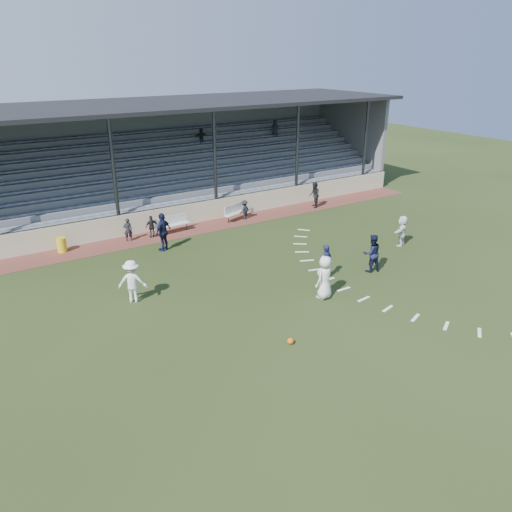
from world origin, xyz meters
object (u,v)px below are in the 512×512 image
Objects in this scene: bench_right at (237,210)px; player_white_lead at (325,277)px; trash_bin at (62,245)px; bench_left at (172,223)px; football at (290,341)px; player_navy_lead at (327,262)px; official at (314,195)px.

bench_right is 1.10× the size of player_white_lead.
player_white_lead is at bearing -120.76° from bench_right.
bench_right is at bearing -0.78° from trash_bin.
bench_left is 12.98m from football.
bench_left is 2.71× the size of trash_bin.
trash_bin is at bearing -71.24° from player_white_lead.
bench_right is 9.55m from player_navy_lead.
bench_left and bench_right have the same top height.
official is at bearing 35.37° from player_navy_lead.
player_white_lead is (3.25, 2.12, 0.80)m from football.
player_navy_lead is at bearing -6.09° from official.
bench_right is at bearing 67.02° from football.
football is at bearing -131.95° from bench_right.
player_navy_lead is (3.26, -9.38, 0.21)m from bench_left.
trash_bin reaches higher than football.
bench_left is at bearing -2.50° from trash_bin.
bench_left is 4.24m from bench_right.
football is (-1.28, -12.91, -0.47)m from bench_left.
bench_left is 1.23× the size of official.
player_navy_lead is 11.00m from official.
player_navy_lead is (9.17, -9.64, 0.40)m from trash_bin.
player_white_lead reaches higher than official.
football is at bearing 16.43° from player_white_lead.
player_white_lead is at bearing -85.09° from bench_left.
bench_left is 8.78× the size of football.
bench_right is 1.27× the size of player_navy_lead.
bench_right is 1.22× the size of official.
trash_bin is at bearing 109.39° from football.
official is (10.99, 12.43, 0.73)m from football.
bench_right is 10.16m from trash_bin.
official reaches higher than player_navy_lead.
player_navy_lead is at bearing -76.27° from bench_left.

